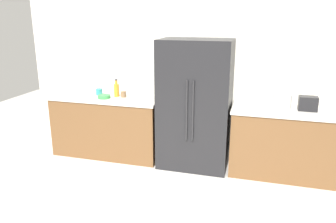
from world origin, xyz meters
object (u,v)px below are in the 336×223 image
object	(u,v)px
cup_b	(250,105)
bowl_a	(104,97)
cup_c	(124,94)
toaster	(308,104)
bottle_a	(117,90)
rice_cooker	(283,98)
refrigerator	(195,105)
cup_a	(99,92)

from	to	relation	value
cup_b	bowl_a	bearing A→B (deg)	-178.24
cup_b	cup_c	size ratio (longest dim) A/B	0.94
bowl_a	toaster	bearing A→B (deg)	2.49
toaster	bottle_a	size ratio (longest dim) A/B	0.88
rice_cooker	cup_b	size ratio (longest dim) A/B	3.62
refrigerator	bottle_a	size ratio (longest dim) A/B	6.84
toaster	cup_b	distance (m)	0.69
rice_cooker	cup_a	size ratio (longest dim) A/B	3.08
cup_a	cup_c	size ratio (longest dim) A/B	1.10
cup_a	cup_c	bearing A→B (deg)	-5.29
cup_a	refrigerator	bearing A→B (deg)	-3.73
bowl_a	cup_a	bearing A→B (deg)	133.69
rice_cooker	cup_b	xyz separation A→B (m)	(-0.39, -0.09, -0.10)
cup_c	rice_cooker	bearing A→B (deg)	0.35
bowl_a	cup_c	bearing A→B (deg)	28.94
toaster	bottle_a	xyz separation A→B (m)	(-2.58, 0.02, 0.01)
bowl_a	bottle_a	bearing A→B (deg)	47.08
refrigerator	bottle_a	distance (m)	1.18
refrigerator	toaster	xyz separation A→B (m)	(1.41, 0.04, 0.11)
cup_c	bowl_a	size ratio (longest dim) A/B	0.48
toaster	cup_a	distance (m)	2.87
bottle_a	cup_b	distance (m)	1.89
rice_cooker	bowl_a	distance (m)	2.42
toaster	rice_cooker	distance (m)	0.30
bottle_a	cup_a	distance (m)	0.30
refrigerator	rice_cooker	bearing A→B (deg)	3.64
refrigerator	cup_c	world-z (taller)	refrigerator
cup_b	bowl_a	world-z (taller)	cup_b
refrigerator	rice_cooker	world-z (taller)	refrigerator
cup_c	bowl_a	world-z (taller)	cup_c
cup_b	bowl_a	size ratio (longest dim) A/B	0.45
cup_a	bowl_a	bearing A→B (deg)	-46.31
bottle_a	cup_c	distance (m)	0.13
cup_a	cup_b	size ratio (longest dim) A/B	1.17
cup_b	cup_c	distance (m)	1.78
cup_a	cup_b	distance (m)	2.19
bottle_a	bowl_a	xyz separation A→B (m)	(-0.13, -0.14, -0.08)
cup_a	rice_cooker	bearing A→B (deg)	-0.55
bottle_a	toaster	bearing A→B (deg)	-0.52
cup_a	bowl_a	xyz separation A→B (m)	(0.16, -0.17, -0.02)
refrigerator	cup_c	size ratio (longest dim) A/B	20.30
toaster	rice_cooker	world-z (taller)	rice_cooker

